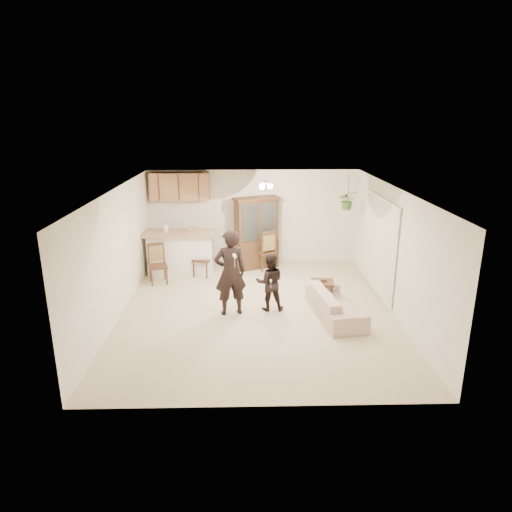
{
  "coord_description": "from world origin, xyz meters",
  "views": [
    {
      "loc": [
        -0.23,
        -8.65,
        3.87
      ],
      "look_at": [
        -0.01,
        0.4,
        1.05
      ],
      "focal_mm": 32.0,
      "sensor_mm": 36.0,
      "label": 1
    }
  ],
  "objects_px": {
    "adult": "(230,272)",
    "chair_hutch_right": "(265,258)",
    "side_table": "(322,292)",
    "chair_bar": "(158,272)",
    "child": "(270,279)",
    "china_hutch": "(256,233)",
    "chair_hutch_left": "(203,265)",
    "sofa": "(336,299)"
  },
  "relations": [
    {
      "from": "side_table",
      "to": "adult",
      "type": "bearing_deg",
      "value": -166.8
    },
    {
      "from": "chair_bar",
      "to": "chair_hutch_left",
      "type": "distance_m",
      "value": 1.14
    },
    {
      "from": "adult",
      "to": "side_table",
      "type": "height_order",
      "value": "adult"
    },
    {
      "from": "adult",
      "to": "chair_bar",
      "type": "bearing_deg",
      "value": -59.3
    },
    {
      "from": "adult",
      "to": "chair_hutch_left",
      "type": "distance_m",
      "value": 2.51
    },
    {
      "from": "side_table",
      "to": "chair_hutch_right",
      "type": "distance_m",
      "value": 2.6
    },
    {
      "from": "child",
      "to": "china_hutch",
      "type": "bearing_deg",
      "value": -86.9
    },
    {
      "from": "child",
      "to": "chair_bar",
      "type": "distance_m",
      "value": 3.06
    },
    {
      "from": "china_hutch",
      "to": "chair_hutch_left",
      "type": "bearing_deg",
      "value": -177.78
    },
    {
      "from": "adult",
      "to": "chair_hutch_right",
      "type": "bearing_deg",
      "value": -120.23
    },
    {
      "from": "chair_bar",
      "to": "chair_hutch_right",
      "type": "distance_m",
      "value": 2.78
    },
    {
      "from": "child",
      "to": "chair_bar",
      "type": "xyz_separation_m",
      "value": [
        -2.57,
        1.61,
        -0.41
      ]
    },
    {
      "from": "sofa",
      "to": "chair_hutch_left",
      "type": "xyz_separation_m",
      "value": [
        -2.84,
        2.49,
        -0.1
      ]
    },
    {
      "from": "child",
      "to": "china_hutch",
      "type": "distance_m",
      "value": 2.76
    },
    {
      "from": "chair_hutch_left",
      "to": "chair_hutch_right",
      "type": "bearing_deg",
      "value": 36.34
    },
    {
      "from": "adult",
      "to": "china_hutch",
      "type": "bearing_deg",
      "value": -115.5
    },
    {
      "from": "chair_bar",
      "to": "side_table",
      "type": "bearing_deg",
      "value": -37.63
    },
    {
      "from": "adult",
      "to": "chair_hutch_right",
      "type": "distance_m",
      "value": 2.97
    },
    {
      "from": "side_table",
      "to": "chair_bar",
      "type": "distance_m",
      "value": 3.94
    },
    {
      "from": "child",
      "to": "sofa",
      "type": "bearing_deg",
      "value": 162.99
    },
    {
      "from": "child",
      "to": "china_hutch",
      "type": "height_order",
      "value": "china_hutch"
    },
    {
      "from": "side_table",
      "to": "child",
      "type": "bearing_deg",
      "value": -166.56
    },
    {
      "from": "sofa",
      "to": "chair_hutch_left",
      "type": "relative_size",
      "value": 1.95
    },
    {
      "from": "adult",
      "to": "chair_hutch_right",
      "type": "xyz_separation_m",
      "value": [
        0.81,
        2.8,
        -0.6
      ]
    },
    {
      "from": "child",
      "to": "chair_hutch_left",
      "type": "bearing_deg",
      "value": -55.0
    },
    {
      "from": "china_hutch",
      "to": "chair_bar",
      "type": "bearing_deg",
      "value": -176.9
    },
    {
      "from": "sofa",
      "to": "side_table",
      "type": "bearing_deg",
      "value": 6.13
    },
    {
      "from": "sofa",
      "to": "chair_hutch_left",
      "type": "height_order",
      "value": "chair_hutch_left"
    },
    {
      "from": "sofa",
      "to": "chair_hutch_right",
      "type": "xyz_separation_m",
      "value": [
        -1.28,
        2.98,
        -0.07
      ]
    },
    {
      "from": "adult",
      "to": "child",
      "type": "xyz_separation_m",
      "value": [
        0.79,
        0.18,
        -0.22
      ]
    },
    {
      "from": "china_hutch",
      "to": "side_table",
      "type": "bearing_deg",
      "value": -84.24
    },
    {
      "from": "chair_hutch_left",
      "to": "sofa",
      "type": "bearing_deg",
      "value": -22.28
    },
    {
      "from": "china_hutch",
      "to": "sofa",
      "type": "bearing_deg",
      "value": -86.87
    },
    {
      "from": "adult",
      "to": "child",
      "type": "height_order",
      "value": "adult"
    },
    {
      "from": "sofa",
      "to": "adult",
      "type": "relative_size",
      "value": 1.04
    },
    {
      "from": "adult",
      "to": "china_hutch",
      "type": "height_order",
      "value": "china_hutch"
    },
    {
      "from": "side_table",
      "to": "chair_hutch_left",
      "type": "bearing_deg",
      "value": 145.33
    },
    {
      "from": "adult",
      "to": "chair_bar",
      "type": "distance_m",
      "value": 2.6
    },
    {
      "from": "adult",
      "to": "side_table",
      "type": "distance_m",
      "value": 2.08
    },
    {
      "from": "sofa",
      "to": "chair_bar",
      "type": "bearing_deg",
      "value": 54.68
    },
    {
      "from": "chair_bar",
      "to": "child",
      "type": "bearing_deg",
      "value": -49.75
    },
    {
      "from": "chair_hutch_left",
      "to": "chair_hutch_right",
      "type": "distance_m",
      "value": 1.64
    }
  ]
}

